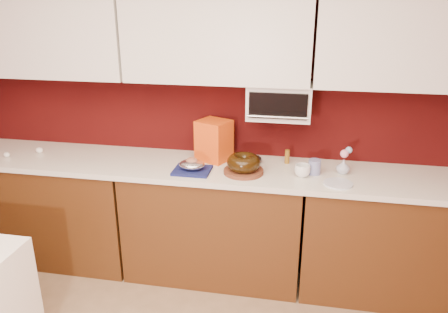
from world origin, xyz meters
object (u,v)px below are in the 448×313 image
coffee_mug (302,169)px  bundt_cake (244,163)px  toaster_oven (280,101)px  foil_ham_nest (192,165)px  flower_vase (343,166)px  blue_jar (314,167)px  pandoro_box (214,140)px

coffee_mug → bundt_cake: bearing=-178.1°
toaster_oven → foil_ham_nest: toaster_oven is taller
toaster_oven → flower_vase: bearing=-15.1°
toaster_oven → blue_jar: size_ratio=4.29×
toaster_oven → coffee_mug: size_ratio=4.28×
bundt_cake → flower_vase: size_ratio=2.06×
bundt_cake → pandoro_box: 0.36m
bundt_cake → flower_vase: 0.70m
bundt_cake → pandoro_box: bearing=138.2°
blue_jar → flower_vase: flower_vase is taller
foil_ham_nest → flower_vase: (1.06, 0.17, 0.00)m
foil_ham_nest → coffee_mug: 0.78m
blue_jar → flower_vase: bearing=13.1°
pandoro_box → coffee_mug: bearing=5.8°
pandoro_box → flower_vase: bearing=17.5°
bundt_cake → flower_vase: (0.69, 0.13, -0.02)m
foil_ham_nest → pandoro_box: bearing=69.7°
coffee_mug → blue_jar: same height
pandoro_box → coffee_mug: (0.67, -0.22, -0.10)m
pandoro_box → toaster_oven: bearing=26.3°
pandoro_box → coffee_mug: 0.72m
pandoro_box → blue_jar: pandoro_box is taller
toaster_oven → flower_vase: 0.64m
bundt_cake → toaster_oven: bearing=49.5°
toaster_oven → foil_ham_nest: size_ratio=2.43×
foil_ham_nest → blue_jar: (0.86, 0.12, -0.00)m
coffee_mug → flower_vase: bearing=21.9°
foil_ham_nest → pandoro_box: 0.31m
bundt_cake → flower_vase: bearing=10.4°
foil_ham_nest → flower_vase: flower_vase is taller
flower_vase → pandoro_box: bearing=173.5°
bundt_cake → pandoro_box: (-0.26, 0.23, 0.07)m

